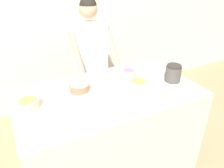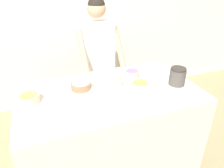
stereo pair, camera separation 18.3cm
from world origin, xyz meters
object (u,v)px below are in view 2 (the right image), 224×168
(drinking_glass, at_px, (162,76))
(stoneware_jar, at_px, (178,76))
(cake, at_px, (112,84))
(frosting_bowl_yellow, at_px, (29,99))
(person_baker, at_px, (98,55))
(ceramic_plate, at_px, (86,107))
(frosting_bowl_purple, at_px, (132,75))
(frosting_bowl_white, at_px, (81,85))
(frosting_bowl_olive, at_px, (140,85))

(drinking_glass, relative_size, stoneware_jar, 0.74)
(cake, bearing_deg, frosting_bowl_yellow, 175.95)
(person_baker, bearing_deg, frosting_bowl_yellow, -140.32)
(cake, bearing_deg, stoneware_jar, -9.96)
(ceramic_plate, relative_size, stoneware_jar, 1.65)
(drinking_glass, distance_m, stoneware_jar, 0.14)
(person_baker, relative_size, cake, 5.45)
(frosting_bowl_yellow, bearing_deg, frosting_bowl_purple, 5.40)
(drinking_glass, bearing_deg, frosting_bowl_white, 168.69)
(frosting_bowl_olive, bearing_deg, frosting_bowl_purple, 88.37)
(frosting_bowl_purple, bearing_deg, ceramic_plate, -149.43)
(frosting_bowl_yellow, distance_m, stoneware_jar, 1.29)
(stoneware_jar, bearing_deg, person_baker, 122.00)
(person_baker, height_order, frosting_bowl_white, person_baker)
(stoneware_jar, bearing_deg, frosting_bowl_olive, 172.00)
(cake, bearing_deg, drinking_glass, -2.55)
(frosting_bowl_purple, height_order, frosting_bowl_olive, frosting_bowl_olive)
(cake, bearing_deg, frosting_bowl_olive, -12.65)
(ceramic_plate, bearing_deg, frosting_bowl_yellow, 150.69)
(frosting_bowl_olive, bearing_deg, frosting_bowl_yellow, 173.61)
(stoneware_jar, bearing_deg, cake, 170.04)
(cake, bearing_deg, frosting_bowl_white, 153.01)
(cake, distance_m, frosting_bowl_white, 0.28)
(cake, height_order, ceramic_plate, cake)
(person_baker, xyz_separation_m, frosting_bowl_white, (-0.34, -0.57, -0.04))
(frosting_bowl_yellow, relative_size, frosting_bowl_purple, 1.05)
(cake, height_order, frosting_bowl_purple, frosting_bowl_purple)
(frosting_bowl_purple, height_order, drinking_glass, frosting_bowl_purple)
(frosting_bowl_yellow, relative_size, drinking_glass, 1.38)
(person_baker, relative_size, ceramic_plate, 6.00)
(person_baker, bearing_deg, frosting_bowl_white, -121.05)
(frosting_bowl_white, height_order, stoneware_jar, stoneware_jar)
(frosting_bowl_purple, distance_m, drinking_glass, 0.28)
(frosting_bowl_yellow, height_order, drinking_glass, frosting_bowl_yellow)
(person_baker, xyz_separation_m, stoneware_jar, (0.50, -0.80, 0.01))
(cake, xyz_separation_m, drinking_glass, (0.49, -0.02, -0.00))
(frosting_bowl_yellow, relative_size, frosting_bowl_olive, 0.90)
(frosting_bowl_olive, xyz_separation_m, stoneware_jar, (0.35, -0.05, 0.05))
(person_baker, bearing_deg, ceramic_plate, -113.32)
(cake, distance_m, frosting_bowl_olive, 0.26)
(frosting_bowl_olive, distance_m, stoneware_jar, 0.36)
(frosting_bowl_olive, xyz_separation_m, drinking_glass, (0.24, 0.03, 0.03))
(drinking_glass, height_order, stoneware_jar, stoneware_jar)
(frosting_bowl_olive, distance_m, ceramic_plate, 0.54)
(cake, relative_size, frosting_bowl_white, 1.72)
(person_baker, distance_m, frosting_bowl_yellow, 1.02)
(person_baker, height_order, frosting_bowl_purple, person_baker)
(ceramic_plate, bearing_deg, frosting_bowl_white, 83.77)
(ceramic_plate, bearing_deg, person_baker, 66.68)
(frosting_bowl_olive, bearing_deg, ceramic_plate, -166.97)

